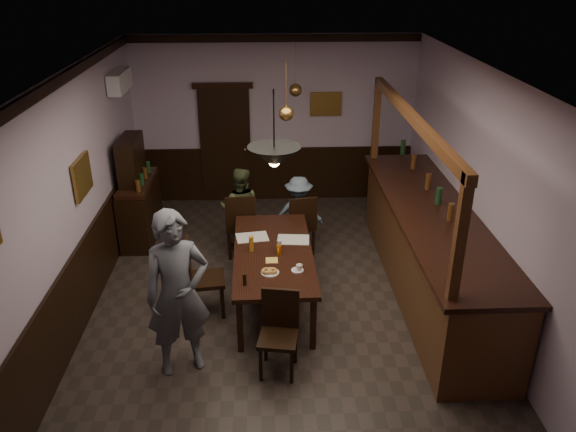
{
  "coord_description": "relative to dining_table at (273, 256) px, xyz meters",
  "views": [
    {
      "loc": [
        -0.19,
        -5.81,
        4.2
      ],
      "look_at": [
        0.09,
        0.71,
        1.15
      ],
      "focal_mm": 35.0,
      "sensor_mm": 36.0,
      "label": 1
    }
  ],
  "objects": [
    {
      "name": "room",
      "position": [
        0.11,
        -0.51,
        0.81
      ],
      "size": [
        5.01,
        8.01,
        3.01
      ],
      "color": "#2D2621",
      "rests_on": "ground"
    },
    {
      "name": "dining_table",
      "position": [
        0.0,
        0.0,
        0.0
      ],
      "size": [
        1.04,
        2.22,
        0.75
      ],
      "rotation": [
        0.0,
        0.0,
        0.02
      ],
      "color": "black",
      "rests_on": "ground"
    },
    {
      "name": "chair_far_left",
      "position": [
        -0.47,
        1.26,
        -0.12
      ],
      "size": [
        0.48,
        0.48,
        1.02
      ],
      "rotation": [
        0.0,
        0.0,
        3.23
      ],
      "color": "black",
      "rests_on": "ground"
    },
    {
      "name": "chair_far_right",
      "position": [
        0.44,
        1.28,
        -0.15
      ],
      "size": [
        0.5,
        0.5,
        0.97
      ],
      "rotation": [
        0.0,
        0.0,
        3.36
      ],
      "color": "black",
      "rests_on": "ground"
    },
    {
      "name": "chair_near",
      "position": [
        0.04,
        -1.32,
        -0.16
      ],
      "size": [
        0.48,
        0.48,
        0.95
      ],
      "rotation": [
        0.0,
        0.0,
        -0.17
      ],
      "color": "black",
      "rests_on": "ground"
    },
    {
      "name": "chair_side",
      "position": [
        -0.93,
        -0.22,
        -0.12
      ],
      "size": [
        0.5,
        0.5,
        1.03
      ],
      "rotation": [
        0.0,
        0.0,
        1.68
      ],
      "color": "black",
      "rests_on": "ground"
    },
    {
      "name": "person_standing",
      "position": [
        -1.03,
        -1.27,
        0.27
      ],
      "size": [
        0.81,
        0.66,
        1.9
      ],
      "primitive_type": "imported",
      "rotation": [
        0.0,
        0.0,
        0.35
      ],
      "color": "slate",
      "rests_on": "ground"
    },
    {
      "name": "person_seated_left",
      "position": [
        -0.48,
        1.54,
        -0.03
      ],
      "size": [
        0.69,
        0.56,
        1.32
      ],
      "primitive_type": "imported",
      "rotation": [
        0.0,
        0.0,
        3.04
      ],
      "color": "#444F2F",
      "rests_on": "ground"
    },
    {
      "name": "person_seated_right",
      "position": [
        0.42,
        1.56,
        -0.11
      ],
      "size": [
        0.78,
        0.5,
        1.16
      ],
      "primitive_type": "imported",
      "rotation": [
        0.0,
        0.0,
        3.05
      ],
      "color": "slate",
      "rests_on": "ground"
    },
    {
      "name": "newspaper_left",
      "position": [
        -0.27,
        0.39,
        0.07
      ],
      "size": [
        0.46,
        0.36,
        0.01
      ],
      "primitive_type": "cube",
      "rotation": [
        0.0,
        0.0,
        0.16
      ],
      "color": "silver",
      "rests_on": "dining_table"
    },
    {
      "name": "newspaper_right",
      "position": [
        0.27,
        0.3,
        0.07
      ],
      "size": [
        0.44,
        0.34,
        0.01
      ],
      "primitive_type": "cube",
      "rotation": [
        0.0,
        0.0,
        -0.09
      ],
      "color": "silver",
      "rests_on": "dining_table"
    },
    {
      "name": "napkin",
      "position": [
        -0.02,
        -0.24,
        0.07
      ],
      "size": [
        0.15,
        0.15,
        0.0
      ],
      "primitive_type": "cube",
      "rotation": [
        0.0,
        0.0,
        0.02
      ],
      "color": "#E3BD53",
      "rests_on": "dining_table"
    },
    {
      "name": "saucer",
      "position": [
        0.28,
        -0.5,
        0.07
      ],
      "size": [
        0.15,
        0.15,
        0.01
      ],
      "primitive_type": "cylinder",
      "color": "white",
      "rests_on": "dining_table"
    },
    {
      "name": "coffee_cup",
      "position": [
        0.3,
        -0.51,
        0.11
      ],
      "size": [
        0.08,
        0.08,
        0.07
      ],
      "primitive_type": "imported",
      "rotation": [
        0.0,
        0.0,
        0.02
      ],
      "color": "white",
      "rests_on": "saucer"
    },
    {
      "name": "pastry_plate",
      "position": [
        -0.05,
        -0.54,
        0.07
      ],
      "size": [
        0.22,
        0.22,
        0.01
      ],
      "primitive_type": "cylinder",
      "color": "white",
      "rests_on": "dining_table"
    },
    {
      "name": "pastry_ring_a",
      "position": [
        -0.09,
        -0.55,
        0.1
      ],
      "size": [
        0.13,
        0.13,
        0.04
      ],
      "primitive_type": "torus",
      "color": "#C68C47",
      "rests_on": "pastry_plate"
    },
    {
      "name": "pastry_ring_b",
      "position": [
        -0.02,
        -0.55,
        0.1
      ],
      "size": [
        0.13,
        0.13,
        0.04
      ],
      "primitive_type": "torus",
      "color": "#C68C47",
      "rests_on": "pastry_plate"
    },
    {
      "name": "soda_can",
      "position": [
        0.07,
        -0.08,
        0.12
      ],
      "size": [
        0.07,
        0.07,
        0.12
      ],
      "primitive_type": "cylinder",
      "color": "orange",
      "rests_on": "dining_table"
    },
    {
      "name": "beer_glass",
      "position": [
        -0.28,
        0.03,
        0.16
      ],
      "size": [
        0.06,
        0.06,
        0.2
      ],
      "primitive_type": "cylinder",
      "color": "#BF721E",
      "rests_on": "dining_table"
    },
    {
      "name": "water_glass",
      "position": [
        0.08,
        0.01,
        0.14
      ],
      "size": [
        0.06,
        0.06,
        0.15
      ],
      "primitive_type": "cylinder",
      "color": "silver",
      "rests_on": "dining_table"
    },
    {
      "name": "pepper_mill",
      "position": [
        -0.34,
        -0.79,
        0.13
      ],
      "size": [
        0.04,
        0.04,
        0.14
      ],
      "primitive_type": "cylinder",
      "color": "black",
      "rests_on": "dining_table"
    },
    {
      "name": "sideboard",
      "position": [
        -2.1,
        1.94,
        -0.01
      ],
      "size": [
        0.46,
        1.28,
        1.69
      ],
      "color": "black",
      "rests_on": "ground"
    },
    {
      "name": "bar_counter",
      "position": [
        2.1,
        0.21,
        -0.06
      ],
      "size": [
        1.03,
        4.44,
        2.49
      ],
      "color": "#4C2914",
      "rests_on": "ground"
    },
    {
      "name": "door_back",
      "position": [
        -0.79,
        3.44,
        0.36
      ],
      "size": [
        0.9,
        0.06,
        2.1
      ],
      "primitive_type": "cube",
      "color": "black",
      "rests_on": "ground"
    },
    {
      "name": "ac_unit",
      "position": [
        -2.27,
        2.39,
        1.76
      ],
      "size": [
        0.2,
        0.85,
        0.3
      ],
      "color": "white",
      "rests_on": "ground"
    },
    {
      "name": "picture_left_large",
      "position": [
        -2.35,
        0.29,
        1.01
      ],
      "size": [
        0.04,
        0.62,
        0.48
      ],
      "color": "olive",
      "rests_on": "ground"
    },
    {
      "name": "picture_back",
      "position": [
        1.01,
        3.45,
        1.11
      ],
      "size": [
        0.55,
        0.04,
        0.42
      ],
      "color": "olive",
      "rests_on": "ground"
    },
    {
      "name": "pendant_iron",
      "position": [
        0.01,
        -0.8,
        1.61
      ],
      "size": [
        0.56,
        0.56,
        0.81
      ],
      "color": "black",
      "rests_on": "ground"
    },
    {
      "name": "pendant_brass_mid",
      "position": [
        0.21,
        0.93,
        1.61
      ],
      "size": [
        0.2,
        0.2,
        0.81
      ],
      "color": "#BF8C3F",
      "rests_on": "ground"
    },
    {
      "name": "pendant_brass_far",
      "position": [
        0.41,
        2.32,
        1.61
      ],
      "size": [
        0.2,
        0.2,
        0.81
      ],
      "color": "#BF8C3F",
      "rests_on": "ground"
    }
  ]
}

